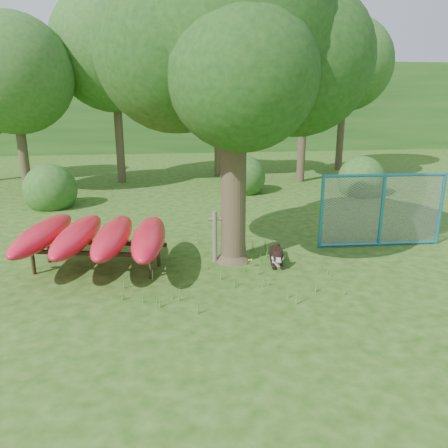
{
  "coord_description": "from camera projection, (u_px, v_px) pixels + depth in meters",
  "views": [
    {
      "loc": [
        -1.03,
        -7.93,
        3.69
      ],
      "look_at": [
        0.2,
        1.2,
        1.0
      ],
      "focal_mm": 35.0,
      "sensor_mm": 36.0,
      "label": 1
    }
  ],
  "objects": [
    {
      "name": "shrub_mid",
      "position": [
        243.0,
        192.0,
        17.52
      ],
      "size": [
        1.8,
        1.8,
        1.8
      ],
      "primitive_type": "sphere",
      "color": "#23531A",
      "rests_on": "ground"
    },
    {
      "name": "bg_tree_c",
      "position": [
        218.0,
        87.0,
        20.11
      ],
      "size": [
        4.0,
        4.0,
        6.12
      ],
      "color": "#3E3221",
      "rests_on": "ground"
    },
    {
      "name": "shrub_right",
      "position": [
        360.0,
        194.0,
        17.15
      ],
      "size": [
        1.8,
        1.8,
        1.8
      ],
      "primitive_type": "sphere",
      "color": "#23531A",
      "rests_on": "ground"
    },
    {
      "name": "shrub_left",
      "position": [
        52.0,
        207.0,
        15.2
      ],
      "size": [
        1.8,
        1.8,
        1.8
      ],
      "primitive_type": "sphere",
      "color": "#23531A",
      "rests_on": "ground"
    },
    {
      "name": "ground",
      "position": [
        222.0,
        289.0,
        8.71
      ],
      "size": [
        80.0,
        80.0,
        0.0
      ],
      "primitive_type": "plane",
      "color": "#20450D",
      "rests_on": "ground"
    },
    {
      "name": "bg_tree_d",
      "position": [
        306.0,
        62.0,
        18.38
      ],
      "size": [
        4.8,
        4.8,
        7.5
      ],
      "color": "#3E3221",
      "rests_on": "ground"
    },
    {
      "name": "husky_dog",
      "position": [
        277.0,
        256.0,
        10.01
      ],
      "size": [
        0.42,
        1.12,
        0.51
      ],
      "rotation": [
        0.0,
        0.0,
        -0.17
      ],
      "color": "black",
      "rests_on": "ground"
    },
    {
      "name": "bg_tree_b",
      "position": [
        113.0,
        49.0,
        18.17
      ],
      "size": [
        5.2,
        5.2,
        8.22
      ],
      "color": "#3E3221",
      "rests_on": "ground"
    },
    {
      "name": "bg_tree_a",
      "position": [
        13.0,
        74.0,
        16.13
      ],
      "size": [
        4.4,
        4.4,
        6.7
      ],
      "color": "#3E3221",
      "rests_on": "ground"
    },
    {
      "name": "wooded_hillside",
      "position": [
        176.0,
        106.0,
        34.5
      ],
      "size": [
        80.0,
        12.0,
        6.0
      ],
      "primitive_type": "cube",
      "color": "#23531A",
      "rests_on": "ground"
    },
    {
      "name": "wooden_post",
      "position": [
        215.0,
        235.0,
        9.99
      ],
      "size": [
        0.33,
        0.12,
        1.21
      ],
      "rotation": [
        0.0,
        0.0,
        0.09
      ],
      "color": "#615849",
      "rests_on": "ground"
    },
    {
      "name": "oak_tree",
      "position": [
        233.0,
        44.0,
        8.97
      ],
      "size": [
        5.83,
        5.18,
        7.09
      ],
      "rotation": [
        0.0,
        0.0,
        -0.41
      ],
      "color": "#3E3221",
      "rests_on": "ground"
    },
    {
      "name": "kayak_rack",
      "position": [
        95.0,
        236.0,
        9.45
      ],
      "size": [
        3.31,
        3.55,
        1.03
      ],
      "rotation": [
        0.0,
        0.0,
        -0.22
      ],
      "color": "black",
      "rests_on": "ground"
    },
    {
      "name": "fence_section",
      "position": [
        382.0,
        210.0,
        10.99
      ],
      "size": [
        3.21,
        0.21,
        3.12
      ],
      "rotation": [
        0.0,
        0.0,
        -0.04
      ],
      "color": "teal",
      "rests_on": "ground"
    },
    {
      "name": "bg_tree_e",
      "position": [
        346.0,
        64.0,
        21.58
      ],
      "size": [
        4.6,
        4.6,
        7.55
      ],
      "color": "#3E3221",
      "rests_on": "ground"
    },
    {
      "name": "wildflower_clump",
      "position": [
        250.0,
        261.0,
        9.77
      ],
      "size": [
        0.09,
        0.08,
        0.2
      ],
      "rotation": [
        0.0,
        0.0,
        0.17
      ],
      "color": "#44822A",
      "rests_on": "ground"
    }
  ]
}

